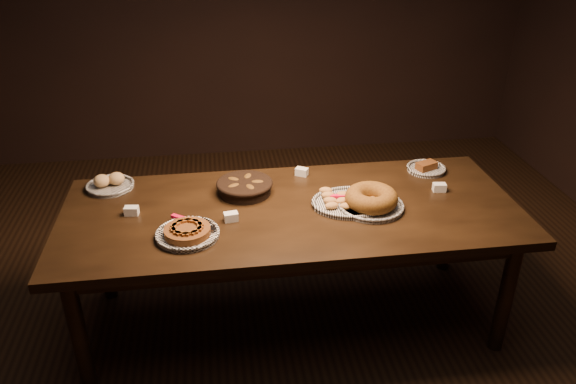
{
  "coord_description": "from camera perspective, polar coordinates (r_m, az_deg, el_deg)",
  "views": [
    {
      "loc": [
        -0.38,
        -2.54,
        2.2
      ],
      "look_at": [
        -0.01,
        0.05,
        0.82
      ],
      "focal_mm": 35.0,
      "sensor_mm": 36.0,
      "label": 1
    }
  ],
  "objects": [
    {
      "name": "bread_roll_plate",
      "position": [
        3.3,
        -17.66,
        0.83
      ],
      "size": [
        0.27,
        0.27,
        0.08
      ],
      "rotation": [
        0.0,
        0.0,
        -0.35
      ],
      "color": "white",
      "rests_on": "buffet_table"
    },
    {
      "name": "bundt_cake_plate",
      "position": [
        2.96,
        8.44,
        -0.83
      ],
      "size": [
        0.37,
        0.35,
        0.11
      ],
      "rotation": [
        0.0,
        0.0,
        -0.14
      ],
      "color": "black",
      "rests_on": "buffet_table"
    },
    {
      "name": "ground",
      "position": [
        3.38,
        0.35,
        -12.77
      ],
      "size": [
        5.0,
        5.0,
        0.0
      ],
      "primitive_type": "plane",
      "color": "black",
      "rests_on": "ground"
    },
    {
      "name": "apple_tart_plate",
      "position": [
        2.74,
        -10.18,
        -4.06
      ],
      "size": [
        0.31,
        0.33,
        0.06
      ],
      "rotation": [
        0.0,
        0.0,
        -0.07
      ],
      "color": "white",
      "rests_on": "buffet_table"
    },
    {
      "name": "tent_cards",
      "position": [
        3.01,
        0.89,
        -0.52
      ],
      "size": [
        1.74,
        0.53,
        0.04
      ],
      "color": "white",
      "rests_on": "buffet_table"
    },
    {
      "name": "buffet_table",
      "position": [
        2.99,
        0.38,
        -2.87
      ],
      "size": [
        2.4,
        1.0,
        0.75
      ],
      "color": "black",
      "rests_on": "ground"
    },
    {
      "name": "loaf_plate",
      "position": [
        3.44,
        13.86,
        2.39
      ],
      "size": [
        0.23,
        0.23,
        0.05
      ],
      "rotation": [
        0.0,
        0.0,
        0.4
      ],
      "color": "black",
      "rests_on": "buffet_table"
    },
    {
      "name": "madeleine_platter",
      "position": [
        2.99,
        6.37,
        -0.96
      ],
      "size": [
        0.42,
        0.34,
        0.05
      ],
      "rotation": [
        0.0,
        0.0,
        0.4
      ],
      "color": "black",
      "rests_on": "buffet_table"
    },
    {
      "name": "croissant_basket",
      "position": [
        3.09,
        -4.43,
        0.63
      ],
      "size": [
        0.37,
        0.37,
        0.08
      ],
      "rotation": [
        0.0,
        0.0,
        0.34
      ],
      "color": "black",
      "rests_on": "buffet_table"
    }
  ]
}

